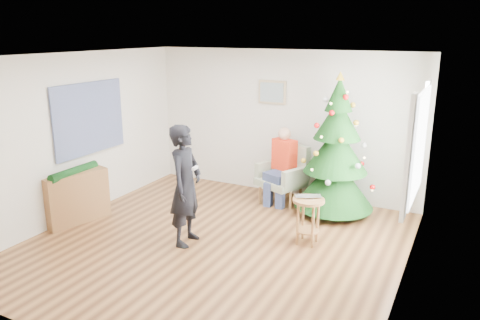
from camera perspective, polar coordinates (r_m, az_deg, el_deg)
The scene contains 19 objects.
floor at distance 6.72m, azimuth -3.12°, elevation -10.22°, with size 5.00×5.00×0.00m, color brown.
ceiling at distance 6.06m, azimuth -3.49°, elevation 12.52°, with size 5.00×5.00×0.00m, color white.
wall_back at distance 8.46m, azimuth 5.21°, elevation 4.48°, with size 5.00×5.00×0.00m, color silver.
wall_front at distance 4.39m, azimuth -19.91°, elevation -7.05°, with size 5.00×5.00×0.00m, color silver.
wall_left at distance 7.79m, azimuth -19.46°, elevation 2.67°, with size 5.00×5.00×0.00m, color silver.
wall_right at distance 5.50m, azimuth 19.93°, elevation -2.52°, with size 5.00×5.00×0.00m, color silver.
window_panel at distance 6.41m, azimuth 20.99°, elevation 1.74°, with size 0.04×1.30×1.40m, color white.
curtains at distance 6.42m, azimuth 20.72°, elevation 1.77°, with size 0.05×1.75×1.50m.
christmas_tree at distance 7.62m, azimuth 11.63°, elevation 0.99°, with size 1.28×1.28×2.32m.
stool at distance 6.67m, azimuth 8.27°, elevation -7.35°, with size 0.44×0.44×0.67m.
laptop at distance 6.55m, azimuth 8.39°, elevation -4.60°, with size 0.37×0.24×0.03m, color silver.
armchair at distance 8.22m, azimuth 5.30°, elevation -2.56°, with size 0.92×0.91×1.00m.
seated_person at distance 8.10m, azimuth 5.06°, elevation -0.59°, with size 0.53×0.68×1.31m.
standing_man at distance 6.49m, azimuth -6.65°, elevation -3.10°, with size 0.62×0.41×1.71m, color black.
game_controller at distance 6.29m, azimuth -5.49°, elevation -0.97°, with size 0.04×0.13×0.04m, color white.
console at distance 7.74m, azimuth -19.32°, elevation -4.33°, with size 0.30×1.00×0.80m, color brown.
garland at distance 7.62m, azimuth -19.60°, elevation -1.36°, with size 0.14×0.14×0.90m, color black.
tapestry at distance 7.92m, azimuth -17.87°, elevation 4.86°, with size 0.03×1.50×1.15m, color black.
framed_picture at distance 8.41m, azimuth 3.93°, elevation 8.24°, with size 0.52×0.05×0.42m.
Camera 1 is at (3.04, -5.23, 2.92)m, focal length 35.00 mm.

